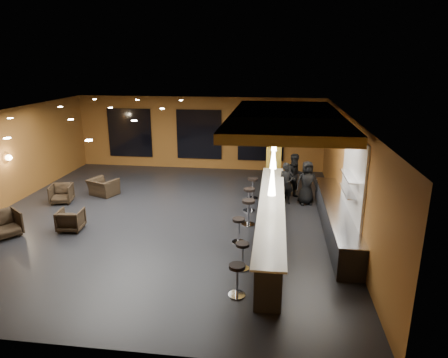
# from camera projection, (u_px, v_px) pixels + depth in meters

# --- Properties ---
(floor) EXTENTS (12.00, 13.00, 0.10)m
(floor) POSITION_uv_depth(u_px,v_px,m) (165.00, 218.00, 13.77)
(floor) COLOR black
(floor) RESTS_ON ground
(ceiling) EXTENTS (12.00, 13.00, 0.10)m
(ceiling) POSITION_uv_depth(u_px,v_px,m) (160.00, 114.00, 12.73)
(ceiling) COLOR black
(wall_back) EXTENTS (12.00, 0.10, 3.50)m
(wall_back) POSITION_uv_depth(u_px,v_px,m) (199.00, 133.00, 19.46)
(wall_back) COLOR brown
(wall_back) RESTS_ON floor
(wall_front) EXTENTS (12.00, 0.10, 3.50)m
(wall_front) POSITION_uv_depth(u_px,v_px,m) (60.00, 265.00, 7.03)
(wall_front) COLOR brown
(wall_front) RESTS_ON floor
(wall_right) EXTENTS (0.10, 13.00, 3.50)m
(wall_right) POSITION_uv_depth(u_px,v_px,m) (350.00, 175.00, 12.50)
(wall_right) COLOR brown
(wall_right) RESTS_ON floor
(wood_soffit) EXTENTS (3.60, 8.00, 0.28)m
(wood_soffit) POSITION_uv_depth(u_px,v_px,m) (286.00, 118.00, 13.23)
(wood_soffit) COLOR #B68935
(wood_soffit) RESTS_ON ceiling
(window_left) EXTENTS (2.20, 0.06, 2.40)m
(window_left) POSITION_uv_depth(u_px,v_px,m) (130.00, 133.00, 19.81)
(window_left) COLOR black
(window_left) RESTS_ON wall_back
(window_center) EXTENTS (2.20, 0.06, 2.40)m
(window_center) POSITION_uv_depth(u_px,v_px,m) (199.00, 134.00, 19.37)
(window_center) COLOR black
(window_center) RESTS_ON wall_back
(window_right) EXTENTS (2.20, 0.06, 2.40)m
(window_right) POSITION_uv_depth(u_px,v_px,m) (261.00, 136.00, 19.00)
(window_right) COLOR black
(window_right) RESTS_ON wall_back
(tile_backsplash) EXTENTS (0.06, 3.20, 2.40)m
(tile_backsplash) POSITION_uv_depth(u_px,v_px,m) (353.00, 176.00, 11.49)
(tile_backsplash) COLOR white
(tile_backsplash) RESTS_ON wall_right
(bar_counter) EXTENTS (0.60, 8.00, 1.00)m
(bar_counter) POSITION_uv_depth(u_px,v_px,m) (271.00, 220.00, 12.21)
(bar_counter) COLOR black
(bar_counter) RESTS_ON floor
(bar_top) EXTENTS (0.78, 8.10, 0.05)m
(bar_top) POSITION_uv_depth(u_px,v_px,m) (272.00, 204.00, 12.06)
(bar_top) COLOR beige
(bar_top) RESTS_ON bar_counter
(prep_counter) EXTENTS (0.70, 6.00, 0.86)m
(prep_counter) POSITION_uv_depth(u_px,v_px,m) (336.00, 219.00, 12.46)
(prep_counter) COLOR black
(prep_counter) RESTS_ON floor
(prep_top) EXTENTS (0.72, 6.00, 0.03)m
(prep_top) POSITION_uv_depth(u_px,v_px,m) (337.00, 206.00, 12.32)
(prep_top) COLOR silver
(prep_top) RESTS_ON prep_counter
(wall_shelf_lower) EXTENTS (0.30, 1.50, 0.03)m
(wall_shelf_lower) POSITION_uv_depth(u_px,v_px,m) (348.00, 191.00, 11.43)
(wall_shelf_lower) COLOR silver
(wall_shelf_lower) RESTS_ON wall_right
(wall_shelf_upper) EXTENTS (0.30, 1.50, 0.03)m
(wall_shelf_upper) POSITION_uv_depth(u_px,v_px,m) (350.00, 176.00, 11.30)
(wall_shelf_upper) COLOR silver
(wall_shelf_upper) RESTS_ON wall_right
(column) EXTENTS (0.60, 0.60, 3.50)m
(column) POSITION_uv_depth(u_px,v_px,m) (274.00, 148.00, 16.21)
(column) COLOR olive
(column) RESTS_ON floor
(wall_sconce) EXTENTS (0.22, 0.22, 0.22)m
(wall_sconce) POSITION_uv_depth(u_px,v_px,m) (9.00, 158.00, 14.44)
(wall_sconce) COLOR #FFE5B2
(wall_sconce) RESTS_ON wall_left
(pendant_0) EXTENTS (0.20, 0.20, 0.70)m
(pendant_0) POSITION_uv_depth(u_px,v_px,m) (272.00, 182.00, 9.78)
(pendant_0) COLOR white
(pendant_0) RESTS_ON wood_soffit
(pendant_1) EXTENTS (0.20, 0.20, 0.70)m
(pendant_1) POSITION_uv_depth(u_px,v_px,m) (273.00, 158.00, 12.15)
(pendant_1) COLOR white
(pendant_1) RESTS_ON wood_soffit
(pendant_2) EXTENTS (0.20, 0.20, 0.70)m
(pendant_2) POSITION_uv_depth(u_px,v_px,m) (274.00, 141.00, 14.52)
(pendant_2) COLOR white
(pendant_2) RESTS_ON wood_soffit
(staff_a) EXTENTS (0.65, 0.50, 1.57)m
(staff_a) POSITION_uv_depth(u_px,v_px,m) (286.00, 183.00, 14.83)
(staff_a) COLOR black
(staff_a) RESTS_ON floor
(staff_b) EXTENTS (1.03, 0.91, 1.77)m
(staff_b) POSITION_uv_depth(u_px,v_px,m) (295.00, 176.00, 15.39)
(staff_b) COLOR black
(staff_b) RESTS_ON floor
(staff_c) EXTENTS (0.89, 0.67, 1.65)m
(staff_c) POSITION_uv_depth(u_px,v_px,m) (307.00, 183.00, 14.77)
(staff_c) COLOR black
(staff_c) RESTS_ON floor
(armchair_a) EXTENTS (1.20, 1.19, 0.79)m
(armchair_a) POSITION_uv_depth(u_px,v_px,m) (4.00, 224.00, 12.16)
(armchair_a) COLOR black
(armchair_a) RESTS_ON floor
(armchair_b) EXTENTS (0.81, 0.82, 0.68)m
(armchair_b) POSITION_uv_depth(u_px,v_px,m) (71.00, 220.00, 12.63)
(armchair_b) COLOR black
(armchair_b) RESTS_ON floor
(armchair_c) EXTENTS (0.93, 0.94, 0.71)m
(armchair_c) POSITION_uv_depth(u_px,v_px,m) (61.00, 194.00, 15.03)
(armchair_c) COLOR black
(armchair_c) RESTS_ON floor
(armchair_d) EXTENTS (1.29, 1.21, 0.67)m
(armchair_d) POSITION_uv_depth(u_px,v_px,m) (103.00, 187.00, 15.89)
(armchair_d) COLOR black
(armchair_d) RESTS_ON floor
(bar_stool_0) EXTENTS (0.40, 0.40, 0.79)m
(bar_stool_0) POSITION_uv_depth(u_px,v_px,m) (237.00, 276.00, 9.06)
(bar_stool_0) COLOR silver
(bar_stool_0) RESTS_ON floor
(bar_stool_1) EXTENTS (0.37, 0.37, 0.73)m
(bar_stool_1) POSITION_uv_depth(u_px,v_px,m) (242.00, 252.00, 10.24)
(bar_stool_1) COLOR silver
(bar_stool_1) RESTS_ON floor
(bar_stool_2) EXTENTS (0.39, 0.39, 0.77)m
(bar_stool_2) POSITION_uv_depth(u_px,v_px,m) (239.00, 227.00, 11.72)
(bar_stool_2) COLOR silver
(bar_stool_2) RESTS_ON floor
(bar_stool_3) EXTENTS (0.44, 0.44, 0.87)m
(bar_stool_3) POSITION_uv_depth(u_px,v_px,m) (248.00, 209.00, 12.95)
(bar_stool_3) COLOR silver
(bar_stool_3) RESTS_ON floor
(bar_stool_4) EXTENTS (0.43, 0.43, 0.85)m
(bar_stool_4) POSITION_uv_depth(u_px,v_px,m) (249.00, 197.00, 14.14)
(bar_stool_4) COLOR silver
(bar_stool_4) RESTS_ON floor
(bar_stool_5) EXTENTS (0.42, 0.42, 0.83)m
(bar_stool_5) POSITION_uv_depth(u_px,v_px,m) (253.00, 186.00, 15.43)
(bar_stool_5) COLOR silver
(bar_stool_5) RESTS_ON floor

